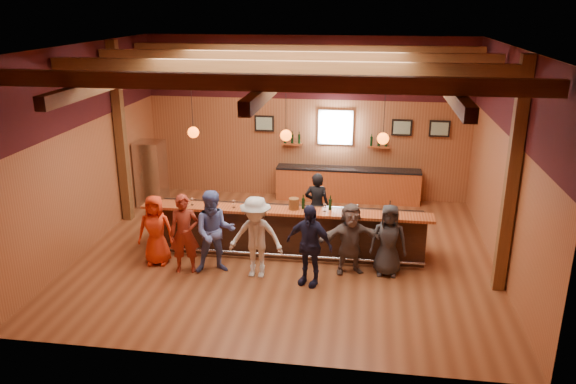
{
  "coord_description": "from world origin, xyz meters",
  "views": [
    {
      "loc": [
        1.68,
        -11.32,
        5.35
      ],
      "look_at": [
        0.0,
        0.3,
        1.35
      ],
      "focal_mm": 35.0,
      "sensor_mm": 36.0,
      "label": 1
    }
  ],
  "objects_px": {
    "customer_orange": "(156,230)",
    "customer_navy": "(309,245)",
    "customer_dark": "(388,240)",
    "bartender": "(317,206)",
    "customer_redvest": "(185,234)",
    "stainless_fridge": "(151,174)",
    "bar_counter": "(288,229)",
    "customer_white": "(256,237)",
    "customer_brown": "(350,239)",
    "bottle_a": "(303,203)",
    "back_bar_cabinet": "(348,185)",
    "customer_denim": "(215,232)",
    "ice_bucket": "(294,204)"
  },
  "relations": [
    {
      "from": "bartender",
      "to": "stainless_fridge",
      "type": "bearing_deg",
      "value": -13.74
    },
    {
      "from": "customer_white",
      "to": "bottle_a",
      "type": "height_order",
      "value": "customer_white"
    },
    {
      "from": "ice_bucket",
      "to": "stainless_fridge",
      "type": "bearing_deg",
      "value": 147.71
    },
    {
      "from": "bar_counter",
      "to": "customer_redvest",
      "type": "bearing_deg",
      "value": -146.48
    },
    {
      "from": "back_bar_cabinet",
      "to": "customer_white",
      "type": "relative_size",
      "value": 2.33
    },
    {
      "from": "stainless_fridge",
      "to": "customer_redvest",
      "type": "height_order",
      "value": "stainless_fridge"
    },
    {
      "from": "customer_orange",
      "to": "bartender",
      "type": "height_order",
      "value": "bartender"
    },
    {
      "from": "bottle_a",
      "to": "customer_white",
      "type": "bearing_deg",
      "value": -126.7
    },
    {
      "from": "stainless_fridge",
      "to": "customer_navy",
      "type": "distance_m",
      "value": 6.16
    },
    {
      "from": "customer_dark",
      "to": "bartender",
      "type": "relative_size",
      "value": 0.95
    },
    {
      "from": "customer_denim",
      "to": "bartender",
      "type": "xyz_separation_m",
      "value": [
        1.9,
        2.08,
        -0.08
      ]
    },
    {
      "from": "stainless_fridge",
      "to": "customer_dark",
      "type": "height_order",
      "value": "stainless_fridge"
    },
    {
      "from": "customer_orange",
      "to": "customer_dark",
      "type": "distance_m",
      "value": 4.87
    },
    {
      "from": "customer_brown",
      "to": "bottle_a",
      "type": "relative_size",
      "value": 4.8
    },
    {
      "from": "bar_counter",
      "to": "customer_white",
      "type": "bearing_deg",
      "value": -109.22
    },
    {
      "from": "customer_redvest",
      "to": "bartender",
      "type": "relative_size",
      "value": 1.05
    },
    {
      "from": "customer_denim",
      "to": "ice_bucket",
      "type": "height_order",
      "value": "customer_denim"
    },
    {
      "from": "customer_navy",
      "to": "bartender",
      "type": "relative_size",
      "value": 1.05
    },
    {
      "from": "customer_orange",
      "to": "customer_navy",
      "type": "height_order",
      "value": "customer_navy"
    },
    {
      "from": "bar_counter",
      "to": "bartender",
      "type": "xyz_separation_m",
      "value": [
        0.57,
        0.86,
        0.28
      ]
    },
    {
      "from": "back_bar_cabinet",
      "to": "stainless_fridge",
      "type": "height_order",
      "value": "stainless_fridge"
    },
    {
      "from": "customer_denim",
      "to": "customer_redvest",
      "type": "bearing_deg",
      "value": 169.73
    },
    {
      "from": "customer_redvest",
      "to": "stainless_fridge",
      "type": "bearing_deg",
      "value": 107.75
    },
    {
      "from": "customer_denim",
      "to": "customer_navy",
      "type": "xyz_separation_m",
      "value": [
        1.97,
        -0.26,
        -0.05
      ]
    },
    {
      "from": "back_bar_cabinet",
      "to": "stainless_fridge",
      "type": "xyz_separation_m",
      "value": [
        -5.3,
        -1.12,
        0.42
      ]
    },
    {
      "from": "back_bar_cabinet",
      "to": "customer_brown",
      "type": "distance_m",
      "value": 4.45
    },
    {
      "from": "bottle_a",
      "to": "ice_bucket",
      "type": "bearing_deg",
      "value": -164.52
    },
    {
      "from": "customer_white",
      "to": "bottle_a",
      "type": "xyz_separation_m",
      "value": [
        0.82,
        1.1,
        0.38
      ]
    },
    {
      "from": "bartender",
      "to": "back_bar_cabinet",
      "type": "bearing_deg",
      "value": -97.84
    },
    {
      "from": "customer_denim",
      "to": "bottle_a",
      "type": "bearing_deg",
      "value": 13.44
    },
    {
      "from": "back_bar_cabinet",
      "to": "customer_redvest",
      "type": "xyz_separation_m",
      "value": [
        -3.13,
        -4.86,
        0.36
      ]
    },
    {
      "from": "customer_redvest",
      "to": "bartender",
      "type": "xyz_separation_m",
      "value": [
        2.52,
        2.15,
        -0.04
      ]
    },
    {
      "from": "bar_counter",
      "to": "customer_redvest",
      "type": "xyz_separation_m",
      "value": [
        -1.95,
        -1.29,
        0.31
      ]
    },
    {
      "from": "back_bar_cabinet",
      "to": "bottle_a",
      "type": "distance_m",
      "value": 3.94
    },
    {
      "from": "customer_denim",
      "to": "customer_dark",
      "type": "relative_size",
      "value": 1.16
    },
    {
      "from": "bottle_a",
      "to": "back_bar_cabinet",
      "type": "bearing_deg",
      "value": 77.78
    },
    {
      "from": "bar_counter",
      "to": "back_bar_cabinet",
      "type": "distance_m",
      "value": 3.76
    },
    {
      "from": "back_bar_cabinet",
      "to": "ice_bucket",
      "type": "xyz_separation_m",
      "value": [
        -1.01,
        -3.83,
        0.75
      ]
    },
    {
      "from": "stainless_fridge",
      "to": "customer_white",
      "type": "distance_m",
      "value": 5.25
    },
    {
      "from": "back_bar_cabinet",
      "to": "bar_counter",
      "type": "bearing_deg",
      "value": -108.34
    },
    {
      "from": "customer_dark",
      "to": "customer_white",
      "type": "bearing_deg",
      "value": -168.18
    },
    {
      "from": "customer_redvest",
      "to": "customer_brown",
      "type": "height_order",
      "value": "customer_redvest"
    },
    {
      "from": "stainless_fridge",
      "to": "customer_dark",
      "type": "distance_m",
      "value": 7.11
    },
    {
      "from": "bottle_a",
      "to": "customer_orange",
      "type": "bearing_deg",
      "value": -165.07
    },
    {
      "from": "customer_white",
      "to": "bartender",
      "type": "xyz_separation_m",
      "value": [
        1.02,
        2.17,
        -0.06
      ]
    },
    {
      "from": "customer_brown",
      "to": "stainless_fridge",
      "type": "bearing_deg",
      "value": 131.52
    },
    {
      "from": "customer_navy",
      "to": "customer_white",
      "type": "bearing_deg",
      "value": -168.95
    },
    {
      "from": "customer_orange",
      "to": "customer_redvest",
      "type": "bearing_deg",
      "value": -26.92
    },
    {
      "from": "stainless_fridge",
      "to": "customer_orange",
      "type": "distance_m",
      "value": 3.76
    },
    {
      "from": "stainless_fridge",
      "to": "bartender",
      "type": "relative_size",
      "value": 1.13
    }
  ]
}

